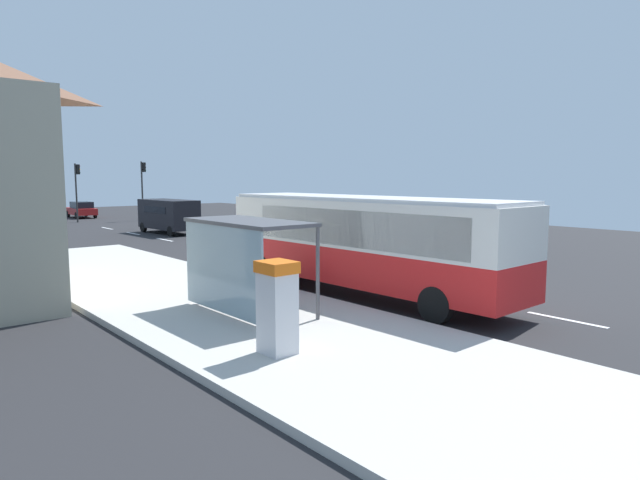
% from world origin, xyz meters
% --- Properties ---
extents(ground_plane, '(56.00, 92.00, 0.04)m').
position_xyz_m(ground_plane, '(0.00, 14.00, -0.02)').
color(ground_plane, '#262628').
extents(sidewalk_platform, '(6.20, 30.00, 0.18)m').
position_xyz_m(sidewalk_platform, '(-6.40, 2.00, 0.09)').
color(sidewalk_platform, beige).
rests_on(sidewalk_platform, ground).
extents(lane_stripe_seg_0, '(0.16, 2.20, 0.01)m').
position_xyz_m(lane_stripe_seg_0, '(0.25, -6.00, 0.01)').
color(lane_stripe_seg_0, silver).
rests_on(lane_stripe_seg_0, ground).
extents(lane_stripe_seg_1, '(0.16, 2.20, 0.01)m').
position_xyz_m(lane_stripe_seg_1, '(0.25, -1.00, 0.01)').
color(lane_stripe_seg_1, silver).
rests_on(lane_stripe_seg_1, ground).
extents(lane_stripe_seg_2, '(0.16, 2.20, 0.01)m').
position_xyz_m(lane_stripe_seg_2, '(0.25, 4.00, 0.01)').
color(lane_stripe_seg_2, silver).
rests_on(lane_stripe_seg_2, ground).
extents(lane_stripe_seg_3, '(0.16, 2.20, 0.01)m').
position_xyz_m(lane_stripe_seg_3, '(0.25, 9.00, 0.01)').
color(lane_stripe_seg_3, silver).
rests_on(lane_stripe_seg_3, ground).
extents(lane_stripe_seg_4, '(0.16, 2.20, 0.01)m').
position_xyz_m(lane_stripe_seg_4, '(0.25, 14.00, 0.01)').
color(lane_stripe_seg_4, silver).
rests_on(lane_stripe_seg_4, ground).
extents(lane_stripe_seg_5, '(0.16, 2.20, 0.01)m').
position_xyz_m(lane_stripe_seg_5, '(0.25, 19.00, 0.01)').
color(lane_stripe_seg_5, silver).
rests_on(lane_stripe_seg_5, ground).
extents(lane_stripe_seg_6, '(0.16, 2.20, 0.01)m').
position_xyz_m(lane_stripe_seg_6, '(0.25, 24.00, 0.01)').
color(lane_stripe_seg_6, silver).
rests_on(lane_stripe_seg_6, ground).
extents(lane_stripe_seg_7, '(0.16, 2.20, 0.01)m').
position_xyz_m(lane_stripe_seg_7, '(0.25, 29.00, 0.01)').
color(lane_stripe_seg_7, silver).
rests_on(lane_stripe_seg_7, ground).
extents(bus, '(2.80, 11.07, 3.21)m').
position_xyz_m(bus, '(-1.71, -0.19, 1.84)').
color(bus, red).
rests_on(bus, ground).
extents(white_van, '(2.22, 5.28, 2.30)m').
position_xyz_m(white_van, '(2.20, 22.56, 1.34)').
color(white_van, black).
rests_on(white_van, ground).
extents(sedan_near, '(2.00, 4.47, 1.52)m').
position_xyz_m(sedan_near, '(2.30, 41.62, 0.79)').
color(sedan_near, '#A51919').
rests_on(sedan_near, ground).
extents(ticket_machine, '(0.66, 0.76, 1.94)m').
position_xyz_m(ticket_machine, '(-7.65, -3.67, 1.17)').
color(ticket_machine, silver).
rests_on(ticket_machine, sidewalk_platform).
extents(recycling_bin_blue, '(0.52, 0.52, 0.95)m').
position_xyz_m(recycling_bin_blue, '(-4.20, 1.35, 0.66)').
color(recycling_bin_blue, blue).
rests_on(recycling_bin_blue, sidewalk_platform).
extents(recycling_bin_green, '(0.52, 0.52, 0.95)m').
position_xyz_m(recycling_bin_green, '(-4.20, 2.05, 0.66)').
color(recycling_bin_green, green).
rests_on(recycling_bin_green, sidewalk_platform).
extents(traffic_light_near_side, '(0.49, 0.28, 5.20)m').
position_xyz_m(traffic_light_near_side, '(5.50, 34.61, 3.45)').
color(traffic_light_near_side, '#2D2D2D').
rests_on(traffic_light_near_side, ground).
extents(traffic_light_far_side, '(0.49, 0.28, 5.02)m').
position_xyz_m(traffic_light_far_side, '(-3.10, 35.41, 3.34)').
color(traffic_light_far_side, '#2D2D2D').
rests_on(traffic_light_far_side, ground).
extents(traffic_light_median, '(0.49, 0.28, 4.98)m').
position_xyz_m(traffic_light_median, '(0.40, 36.21, 3.31)').
color(traffic_light_median, '#2D2D2D').
rests_on(traffic_light_median, ground).
extents(bus_shelter, '(1.80, 4.00, 2.50)m').
position_xyz_m(bus_shelter, '(-6.41, -0.22, 2.10)').
color(bus_shelter, '#4C4C51').
rests_on(bus_shelter, sidewalk_platform).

